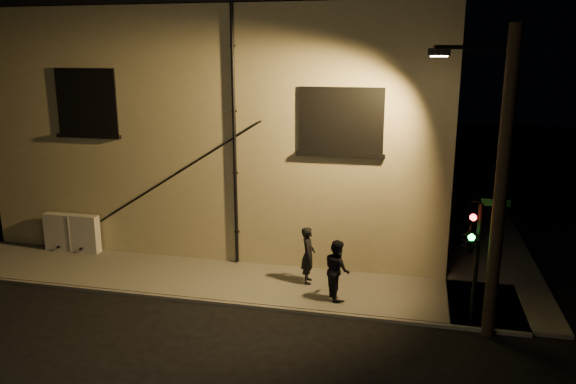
% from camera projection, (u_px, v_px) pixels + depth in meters
% --- Properties ---
extents(ground, '(90.00, 90.00, 0.00)m').
position_uv_depth(ground, '(266.00, 308.00, 15.80)').
color(ground, black).
extents(sidewalk, '(21.00, 16.00, 0.12)m').
position_uv_depth(sidewalk, '(333.00, 256.00, 19.66)').
color(sidewalk, '#5A5951').
rests_on(sidewalk, ground).
extents(building, '(16.20, 12.23, 8.80)m').
position_uv_depth(building, '(253.00, 115.00, 23.88)').
color(building, tan).
rests_on(building, ground).
extents(utility_cabinet, '(2.05, 0.34, 1.35)m').
position_uv_depth(utility_cabinet, '(72.00, 233.00, 19.87)').
color(utility_cabinet, '#BAB8B1').
rests_on(utility_cabinet, sidewalk).
extents(pedestrian_a, '(0.50, 0.69, 1.77)m').
position_uv_depth(pedestrian_a, '(308.00, 255.00, 17.09)').
color(pedestrian_a, black).
rests_on(pedestrian_a, sidewalk).
extents(pedestrian_b, '(0.98, 1.06, 1.75)m').
position_uv_depth(pedestrian_b, '(337.00, 269.00, 15.99)').
color(pedestrian_b, black).
rests_on(pedestrian_b, sidewalk).
extents(traffic_signal, '(1.29, 1.95, 3.30)m').
position_uv_depth(traffic_signal, '(471.00, 240.00, 14.38)').
color(traffic_signal, black).
rests_on(traffic_signal, sidewalk).
extents(streetlamp_pole, '(2.05, 1.40, 7.66)m').
position_uv_depth(streetlamp_pole, '(498.00, 180.00, 13.42)').
color(streetlamp_pole, black).
rests_on(streetlamp_pole, ground).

